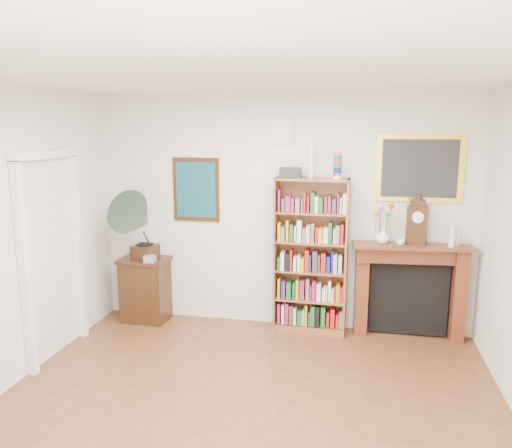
{
  "coord_description": "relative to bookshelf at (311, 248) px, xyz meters",
  "views": [
    {
      "loc": [
        0.86,
        -3.32,
        2.4
      ],
      "look_at": [
        -0.13,
        1.6,
        1.42
      ],
      "focal_mm": 35.0,
      "sensor_mm": 36.0,
      "label": 1
    }
  ],
  "objects": [
    {
      "name": "side_cabinet",
      "position": [
        -2.05,
        -0.06,
        -0.62
      ],
      "size": [
        0.6,
        0.44,
        0.8
      ],
      "primitive_type": "cube",
      "rotation": [
        0.0,
        0.0,
        -0.02
      ],
      "color": "black",
      "rests_on": "floor"
    },
    {
      "name": "small_picture",
      "position": [
        -0.38,
        0.15,
        1.33
      ],
      "size": [
        0.26,
        0.04,
        0.3
      ],
      "color": "white",
      "rests_on": "back_wall"
    },
    {
      "name": "room",
      "position": [
        -0.38,
        -2.33,
        0.37
      ],
      "size": [
        4.51,
        5.01,
        2.81
      ],
      "color": "#4E2E17",
      "rests_on": "ground"
    },
    {
      "name": "fireplace",
      "position": [
        1.13,
        0.07,
        -0.37
      ],
      "size": [
        1.34,
        0.42,
        1.11
      ],
      "rotation": [
        0.0,
        0.0,
        0.08
      ],
      "color": "#531D13",
      "rests_on": "floor"
    },
    {
      "name": "cd_stack",
      "position": [
        -1.92,
        -0.2,
        -0.18
      ],
      "size": [
        0.12,
        0.12,
        0.08
      ],
      "primitive_type": "cube",
      "rotation": [
        0.0,
        0.0,
        -0.0
      ],
      "color": "#ADAEB9",
      "rests_on": "side_cabinet"
    },
    {
      "name": "flower_vase",
      "position": [
        0.8,
        0.02,
        0.17
      ],
      "size": [
        0.2,
        0.2,
        0.17
      ],
      "primitive_type": "imported",
      "rotation": [
        0.0,
        0.0,
        0.28
      ],
      "color": "white",
      "rests_on": "fireplace"
    },
    {
      "name": "door_casing",
      "position": [
        -2.58,
        -1.13,
        0.24
      ],
      "size": [
        0.08,
        1.02,
        2.17
      ],
      "color": "white",
      "rests_on": "left_wall"
    },
    {
      "name": "teal_poster",
      "position": [
        -1.43,
        0.15,
        0.63
      ],
      "size": [
        0.58,
        0.04,
        0.78
      ],
      "color": "black",
      "rests_on": "back_wall"
    },
    {
      "name": "bottle_right",
      "position": [
        1.6,
        0.06,
        0.19
      ],
      "size": [
        0.06,
        0.06,
        0.2
      ],
      "primitive_type": "cylinder",
      "color": "silver",
      "rests_on": "fireplace"
    },
    {
      "name": "gilt_painting",
      "position": [
        1.17,
        0.15,
        0.93
      ],
      "size": [
        0.95,
        0.04,
        0.75
      ],
      "color": "yellow",
      "rests_on": "back_wall"
    },
    {
      "name": "gramophone",
      "position": [
        -2.05,
        -0.18,
        0.28
      ],
      "size": [
        0.64,
        0.75,
        0.88
      ],
      "rotation": [
        0.0,
        0.0,
        -0.17
      ],
      "color": "black",
      "rests_on": "side_cabinet"
    },
    {
      "name": "bookshelf",
      "position": [
        0.0,
        0.0,
        0.0
      ],
      "size": [
        0.85,
        0.33,
        2.11
      ],
      "rotation": [
        0.0,
        0.0,
        -0.04
      ],
      "color": "brown",
      "rests_on": "floor"
    },
    {
      "name": "teacup",
      "position": [
        0.99,
        -0.05,
        0.12
      ],
      "size": [
        0.12,
        0.12,
        0.07
      ],
      "primitive_type": "imported",
      "rotation": [
        0.0,
        0.0,
        -0.37
      ],
      "color": "silver",
      "rests_on": "fireplace"
    },
    {
      "name": "bottle_left",
      "position": [
        1.54,
        -0.01,
        0.21
      ],
      "size": [
        0.07,
        0.07,
        0.24
      ],
      "primitive_type": "cylinder",
      "color": "silver",
      "rests_on": "fireplace"
    },
    {
      "name": "mantel_clock",
      "position": [
        1.17,
        0.06,
        0.33
      ],
      "size": [
        0.24,
        0.17,
        0.5
      ],
      "rotation": [
        0.0,
        0.0,
        -0.27
      ],
      "color": "black",
      "rests_on": "fireplace"
    }
  ]
}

